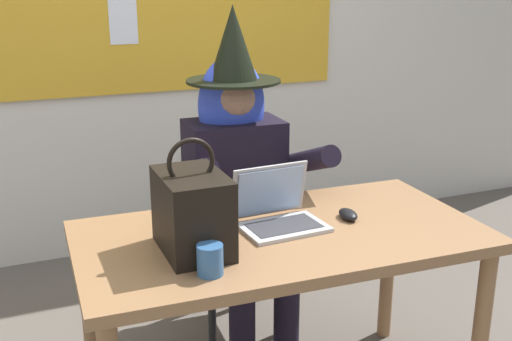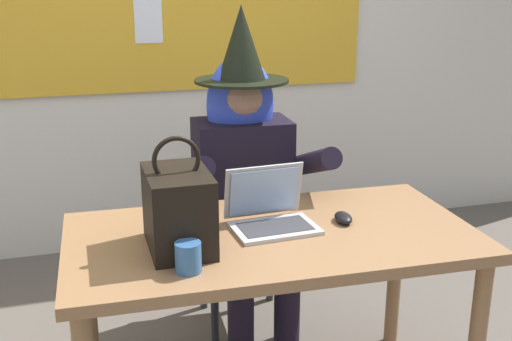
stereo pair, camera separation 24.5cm
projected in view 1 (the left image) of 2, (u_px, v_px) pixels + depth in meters
desk_main at (281, 255)px, 2.21m from camera, size 1.44×0.78×0.73m
chair_at_desk at (231, 216)px, 2.92m from camera, size 0.44×0.44×0.91m
person_costumed at (239, 163)px, 2.73m from camera, size 0.60×0.67×1.47m
laptop at (278, 213)px, 2.23m from camera, size 0.31×0.25×0.21m
computer_mouse at (348, 214)px, 2.30m from camera, size 0.07×0.11×0.03m
handbag at (193, 212)px, 1.99m from camera, size 0.20×0.30×0.38m
coffee_mug at (210, 260)px, 1.85m from camera, size 0.08×0.08×0.09m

